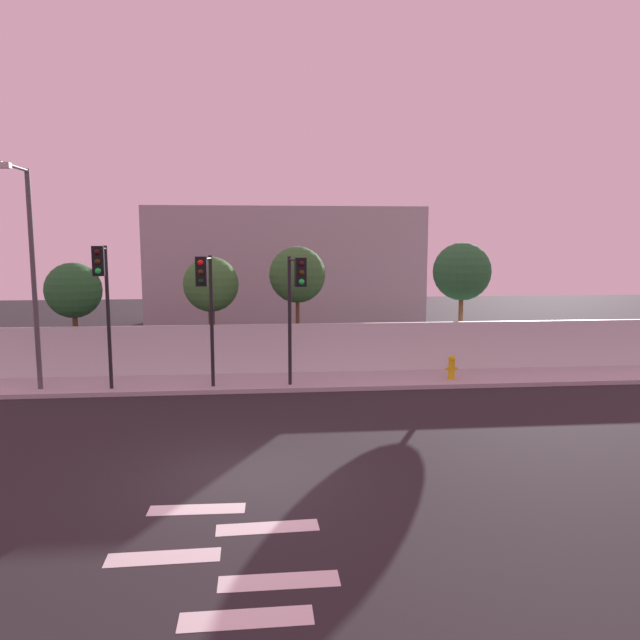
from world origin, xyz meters
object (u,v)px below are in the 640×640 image
at_px(roadside_tree_leftmost, 73,291).
at_px(roadside_tree_midleft, 211,285).
at_px(fire_hydrant, 452,366).
at_px(roadside_tree_midright, 297,275).
at_px(traffic_light_left, 206,293).
at_px(traffic_light_right, 103,286).
at_px(traffic_light_center, 296,293).
at_px(roadside_tree_rightmost, 462,272).
at_px(street_lamp_curbside, 29,260).

xyz_separation_m(roadside_tree_leftmost, roadside_tree_midleft, (5.05, 0.00, 0.18)).
bearing_deg(fire_hydrant, roadside_tree_midright, 151.43).
height_order(traffic_light_left, traffic_light_right, traffic_light_right).
relative_size(roadside_tree_leftmost, roadside_tree_midleft, 0.95).
distance_m(traffic_light_left, fire_hydrant, 8.87).
relative_size(traffic_light_left, roadside_tree_midright, 0.91).
distance_m(traffic_light_center, roadside_tree_leftmost, 8.94).
relative_size(roadside_tree_midleft, roadside_tree_midright, 0.92).
bearing_deg(roadside_tree_rightmost, roadside_tree_leftmost, -180.00).
relative_size(fire_hydrant, roadside_tree_midright, 0.18).
xyz_separation_m(traffic_light_left, street_lamp_curbside, (-5.56, 0.67, 1.01)).
relative_size(traffic_light_left, street_lamp_curbside, 0.62).
bearing_deg(street_lamp_curbside, roadside_tree_midleft, 30.85).
distance_m(street_lamp_curbside, fire_hydrant, 14.43).
distance_m(fire_hydrant, roadside_tree_midleft, 9.40).
bearing_deg(traffic_light_right, roadside_tree_rightmost, 16.68).
bearing_deg(roadside_tree_midleft, traffic_light_center, -52.34).
xyz_separation_m(traffic_light_left, fire_hydrant, (8.36, 1.03, -2.76)).
bearing_deg(roadside_tree_midleft, roadside_tree_leftmost, -180.00).
relative_size(traffic_light_center, roadside_tree_leftmost, 1.03).
bearing_deg(traffic_light_left, traffic_light_right, 178.80).
relative_size(traffic_light_left, traffic_light_center, 1.01).
relative_size(street_lamp_curbside, roadside_tree_midleft, 1.61).
distance_m(fire_hydrant, roadside_tree_leftmost, 14.12).
distance_m(fire_hydrant, roadside_tree_midright, 6.72).
distance_m(street_lamp_curbside, roadside_tree_midright, 9.27).
relative_size(traffic_light_right, roadside_tree_midright, 0.98).
bearing_deg(roadside_tree_rightmost, street_lamp_curbside, -168.02).
bearing_deg(street_lamp_curbside, roadside_tree_leftmost, 84.11).
distance_m(traffic_light_right, roadside_tree_midleft, 4.87).
height_order(street_lamp_curbside, roadside_tree_leftmost, street_lamp_curbside).
relative_size(traffic_light_left, fire_hydrant, 5.10).
xyz_separation_m(traffic_light_center, roadside_tree_midleft, (-3.00, 3.89, -0.02)).
height_order(roadside_tree_midright, roadside_tree_rightmost, roadside_tree_rightmost).
height_order(traffic_light_center, street_lamp_curbside, street_lamp_curbside).
height_order(traffic_light_left, traffic_light_center, traffic_light_left).
bearing_deg(roadside_tree_midleft, street_lamp_curbside, -149.15).
bearing_deg(roadside_tree_rightmost, traffic_light_center, -150.16).
bearing_deg(traffic_light_left, roadside_tree_rightmost, 22.07).
distance_m(roadside_tree_leftmost, roadside_tree_midleft, 5.06).
height_order(roadside_tree_leftmost, roadside_tree_midleft, roadside_tree_midleft).
xyz_separation_m(traffic_light_left, traffic_light_center, (2.83, 0.01, -0.03)).
bearing_deg(roadside_tree_leftmost, roadside_tree_rightmost, 0.00).
bearing_deg(fire_hydrant, roadside_tree_rightmost, 66.60).
relative_size(roadside_tree_midright, roadside_tree_rightmost, 0.97).
distance_m(traffic_light_left, traffic_light_right, 3.18).
xyz_separation_m(street_lamp_curbside, fire_hydrant, (13.92, 0.36, -3.77)).
distance_m(traffic_light_right, fire_hydrant, 11.95).
relative_size(traffic_light_right, street_lamp_curbside, 0.66).
bearing_deg(roadside_tree_midright, traffic_light_left, -128.64).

